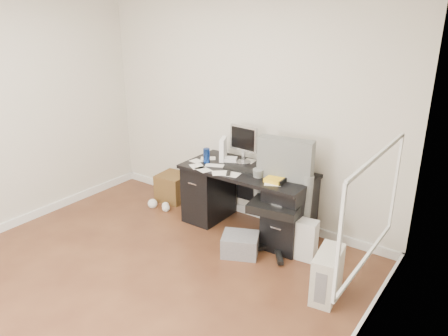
# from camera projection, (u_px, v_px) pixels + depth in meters

# --- Properties ---
(ground) EXTENTS (4.00, 4.00, 0.00)m
(ground) POSITION_uv_depth(u_px,v_px,m) (123.00, 290.00, 4.05)
(ground) COLOR #422115
(ground) RESTS_ON ground
(room_shell) EXTENTS (4.02, 4.02, 2.71)m
(room_shell) POSITION_uv_depth(u_px,v_px,m) (112.00, 115.00, 3.47)
(room_shell) COLOR beige
(room_shell) RESTS_ON ground
(desk) EXTENTS (1.50, 0.70, 0.75)m
(desk) POSITION_uv_depth(u_px,v_px,m) (247.00, 198.00, 5.01)
(desk) COLOR black
(desk) RESTS_ON ground
(loose_papers) EXTENTS (1.10, 0.60, 0.00)m
(loose_papers) POSITION_uv_depth(u_px,v_px,m) (230.00, 167.00, 4.95)
(loose_papers) COLOR silver
(loose_papers) RESTS_ON desk
(lcd_monitor) EXTENTS (0.37, 0.22, 0.45)m
(lcd_monitor) POSITION_uv_depth(u_px,v_px,m) (244.00, 144.00, 5.00)
(lcd_monitor) COLOR #AEAEB3
(lcd_monitor) RESTS_ON desk
(keyboard) EXTENTS (0.42, 0.18, 0.02)m
(keyboard) POSITION_uv_depth(u_px,v_px,m) (242.00, 170.00, 4.84)
(keyboard) COLOR black
(keyboard) RESTS_ON desk
(computer_mouse) EXTENTS (0.07, 0.07, 0.07)m
(computer_mouse) POSITION_uv_depth(u_px,v_px,m) (265.00, 174.00, 4.67)
(computer_mouse) COLOR #AEAEB3
(computer_mouse) RESTS_ON desk
(travel_mug) EXTENTS (0.09, 0.09, 0.17)m
(travel_mug) POSITION_uv_depth(u_px,v_px,m) (207.00, 156.00, 5.06)
(travel_mug) COLOR navy
(travel_mug) RESTS_ON desk
(white_binder) EXTENTS (0.19, 0.25, 0.27)m
(white_binder) POSITION_uv_depth(u_px,v_px,m) (223.00, 149.00, 5.15)
(white_binder) COLOR white
(white_binder) RESTS_ON desk
(magazine_file) EXTENTS (0.15, 0.27, 0.30)m
(magazine_file) POSITION_uv_depth(u_px,v_px,m) (300.00, 160.00, 4.74)
(magazine_file) COLOR #977949
(magazine_file) RESTS_ON desk
(pen_cup) EXTENTS (0.12, 0.12, 0.21)m
(pen_cup) POSITION_uv_depth(u_px,v_px,m) (275.00, 162.00, 4.80)
(pen_cup) COLOR brown
(pen_cup) RESTS_ON desk
(yellow_book) EXTENTS (0.20, 0.25, 0.04)m
(yellow_book) POSITION_uv_depth(u_px,v_px,m) (277.00, 179.00, 4.57)
(yellow_book) COLOR yellow
(yellow_book) RESTS_ON desk
(paper_remote) EXTENTS (0.24, 0.20, 0.02)m
(paper_remote) POSITION_uv_depth(u_px,v_px,m) (230.00, 173.00, 4.75)
(paper_remote) COLOR silver
(paper_remote) RESTS_ON desk
(office_chair) EXTENTS (0.77, 0.77, 1.19)m
(office_chair) POSITION_uv_depth(u_px,v_px,m) (278.00, 199.00, 4.53)
(office_chair) COLOR #505350
(office_chair) RESTS_ON ground
(pc_tower) EXTENTS (0.26, 0.47, 0.45)m
(pc_tower) POSITION_uv_depth(u_px,v_px,m) (327.00, 274.00, 3.89)
(pc_tower) COLOR #B4B1A2
(pc_tower) RESTS_ON ground
(shopping_bag) EXTENTS (0.34, 0.26, 0.43)m
(shopping_bag) POSITION_uv_depth(u_px,v_px,m) (301.00, 239.00, 4.50)
(shopping_bag) COLOR silver
(shopping_bag) RESTS_ON ground
(wicker_basket) EXTENTS (0.39, 0.39, 0.37)m
(wicker_basket) POSITION_uv_depth(u_px,v_px,m) (173.00, 187.00, 5.85)
(wicker_basket) COLOR #452E14
(wicker_basket) RESTS_ON ground
(desk_printer) EXTENTS (0.47, 0.44, 0.22)m
(desk_printer) POSITION_uv_depth(u_px,v_px,m) (240.00, 244.00, 4.60)
(desk_printer) COLOR slate
(desk_printer) RESTS_ON ground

